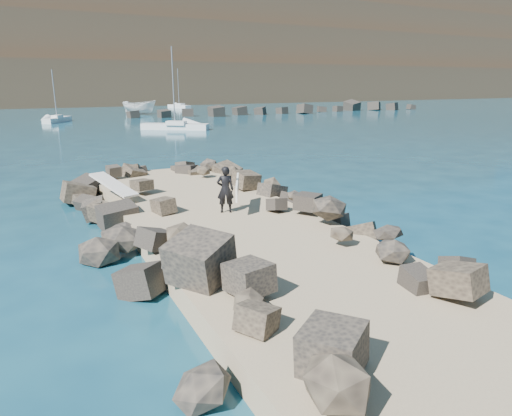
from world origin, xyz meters
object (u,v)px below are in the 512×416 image
at_px(boat_imported, 139,107).
at_px(sailboat_c, 175,126).
at_px(surfer_with_board, 227,189).
at_px(surfboard_resting, 114,187).

bearing_deg(boat_imported, sailboat_c, -143.27).
distance_m(surfer_with_board, sailboat_c, 35.98).
bearing_deg(sailboat_c, surfer_with_board, -104.12).
bearing_deg(surfer_with_board, boat_imported, 79.84).
bearing_deg(surfer_with_board, sailboat_c, 75.88).
height_order(boat_imported, surfer_with_board, boat_imported).
height_order(surfer_with_board, sailboat_c, sailboat_c).
distance_m(surfboard_resting, surfer_with_board, 4.93).
xyz_separation_m(surfboard_resting, boat_imported, (14.24, 57.97, 0.09)).
xyz_separation_m(surfboard_resting, surfer_with_board, (3.18, -3.75, 0.38)).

